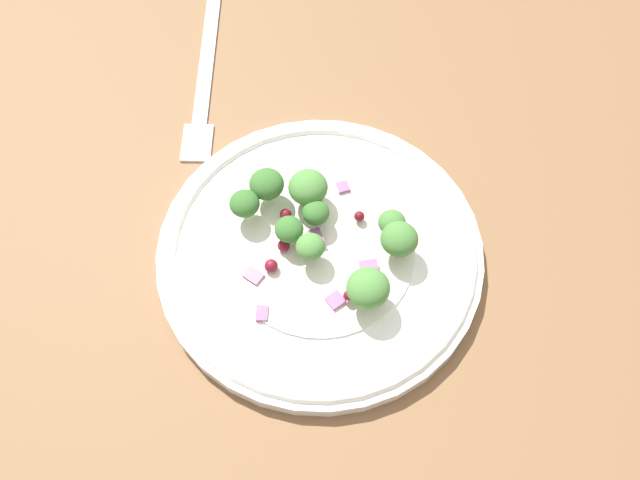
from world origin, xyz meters
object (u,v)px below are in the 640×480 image
object	(u,v)px
plate	(320,252)
broccoli_floret_2	(267,185)
fork	(204,82)
broccoli_floret_1	(399,240)
broccoli_floret_0	(316,213)

from	to	relation	value
plate	broccoli_floret_2	world-z (taller)	broccoli_floret_2
plate	fork	xyz separation A→B (cm)	(-2.08, -19.21, -0.61)
broccoli_floret_1	broccoli_floret_2	xyz separation A→B (cm)	(4.82, -9.28, 0.02)
plate	broccoli_floret_0	xyz separation A→B (cm)	(-1.02, -1.87, 2.02)
plate	broccoli_floret_1	size ratio (longest dim) A/B	8.76
broccoli_floret_0	fork	distance (cm)	17.57
broccoli_floret_2	fork	xyz separation A→B (cm)	(-2.62, -13.45, -3.02)
broccoli_floret_1	plate	bearing A→B (deg)	-39.47
broccoli_floret_1	fork	distance (cm)	23.03
plate	broccoli_floret_2	xyz separation A→B (cm)	(0.54, -5.76, 2.41)
broccoli_floret_1	broccoli_floret_2	size ratio (longest dim) A/B	1.05
fork	broccoli_floret_1	bearing A→B (deg)	95.52
broccoli_floret_0	broccoli_floret_1	distance (cm)	6.31
plate	fork	bearing A→B (deg)	-96.17
fork	broccoli_floret_0	bearing A→B (deg)	86.53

